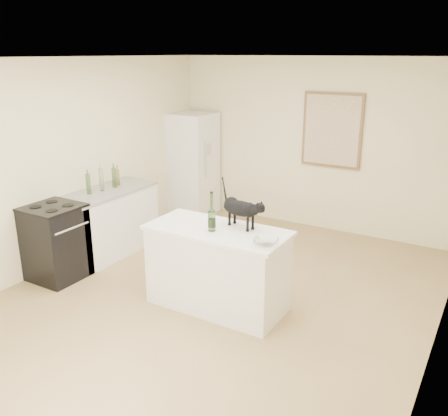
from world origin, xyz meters
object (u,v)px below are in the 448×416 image
fridge (193,164)px  black_cat (241,210)px  glass_bowl (266,242)px  wine_bottle (212,214)px  stove (56,243)px

fridge → black_cat: (2.23, -2.39, 0.23)m
glass_bowl → black_cat: bearing=145.5°
wine_bottle → glass_bowl: 0.67m
fridge → wine_bottle: 3.34m
fridge → glass_bowl: (2.68, -2.69, 0.08)m
stove → wine_bottle: 2.15m
wine_bottle → glass_bowl: size_ratio=1.51×
black_cat → wine_bottle: 0.32m
glass_bowl → wine_bottle: bearing=174.8°
stove → wine_bottle: size_ratio=2.45×
fridge → wine_bottle: size_ratio=4.62×
fridge → wine_bottle: fridge is taller
stove → wine_bottle: wine_bottle is taller
wine_bottle → black_cat: bearing=51.5°
black_cat → wine_bottle: (-0.20, -0.25, 0.00)m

